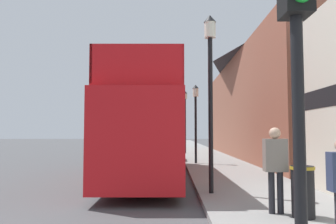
{
  "coord_description": "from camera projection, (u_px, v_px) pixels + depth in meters",
  "views": [
    {
      "loc": [
        4.06,
        -3.52,
        1.81
      ],
      "look_at": [
        3.95,
        7.96,
        2.54
      ],
      "focal_mm": 35.0,
      "sensor_mm": 36.0,
      "label": 1
    }
  ],
  "objects": [
    {
      "name": "sidewalk",
      "position": [
        210.0,
        159.0,
        21.34
      ],
      "size": [
        3.54,
        108.0,
        0.14
      ],
      "color": "gray",
      "rests_on": "ground_plane"
    },
    {
      "name": "lamp_post_third",
      "position": [
        185.0,
        110.0,
        27.04
      ],
      "size": [
        0.35,
        0.35,
        5.14
      ],
      "color": "black",
      "rests_on": "sidewalk"
    },
    {
      "name": "tour_bus",
      "position": [
        148.0,
        131.0,
        13.16
      ],
      "size": [
        2.57,
        10.49,
        4.09
      ],
      "rotation": [
        0.0,
        0.0,
        0.01
      ],
      "color": "red",
      "rests_on": "ground_plane"
    },
    {
      "name": "brick_terrace_rear",
      "position": [
        271.0,
        94.0,
        23.84
      ],
      "size": [
        6.0,
        23.52,
        9.32
      ],
      "color": "#935642",
      "rests_on": "ground_plane"
    },
    {
      "name": "traffic_signal",
      "position": [
        297.0,
        29.0,
        3.24
      ],
      "size": [
        0.28,
        0.42,
        3.69
      ],
      "color": "black",
      "rests_on": "sidewalk"
    },
    {
      "name": "parked_car_ahead_of_bus",
      "position": [
        165.0,
        152.0,
        20.22
      ],
      "size": [
        1.88,
        4.42,
        1.34
      ],
      "rotation": [
        0.0,
        0.0,
        -0.02
      ],
      "color": "black",
      "rests_on": "ground_plane"
    },
    {
      "name": "lamp_post_second",
      "position": [
        196.0,
        108.0,
        18.14
      ],
      "size": [
        0.35,
        0.35,
        4.35
      ],
      "color": "black",
      "rests_on": "sidewalk"
    },
    {
      "name": "lamp_post_nearest",
      "position": [
        210.0,
        70.0,
        9.3
      ],
      "size": [
        0.35,
        0.35,
        5.06
      ],
      "color": "black",
      "rests_on": "sidewalk"
    },
    {
      "name": "pedestrian_third",
      "position": [
        275.0,
        161.0,
        6.85
      ],
      "size": [
        0.47,
        0.26,
        1.78
      ],
      "color": "#232328",
      "rests_on": "sidewalk"
    },
    {
      "name": "litter_bin",
      "position": [
        303.0,
        190.0,
        6.49
      ],
      "size": [
        0.48,
        0.48,
        1.01
      ],
      "color": "black",
      "rests_on": "sidewalk"
    },
    {
      "name": "ground_plane",
      "position": [
        117.0,
        157.0,
        24.4
      ],
      "size": [
        144.0,
        144.0,
        0.0
      ],
      "primitive_type": "plane",
      "color": "#4C4C4F"
    }
  ]
}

